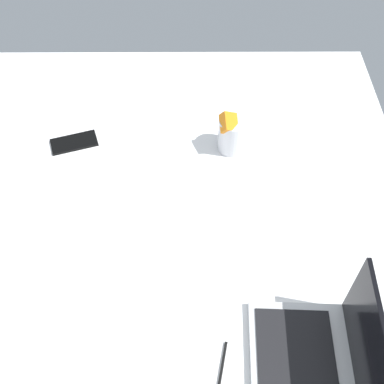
{
  "coord_description": "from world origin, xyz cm",
  "views": [
    {
      "loc": [
        64.12,
        6.84,
        125.9
      ],
      "look_at": [
        -18.33,
        7.21,
        24.0
      ],
      "focal_mm": 45.68,
      "sensor_mm": 36.0,
      "label": 1
    }
  ],
  "objects": [
    {
      "name": "cell_phone",
      "position": [
        -42.74,
        -29.12,
        18.4
      ],
      "size": [
        10.77,
        15.41,
        0.8
      ],
      "primitive_type": "cube",
      "rotation": [
        0.0,
        0.0,
        3.45
      ],
      "color": "black",
      "rests_on": "bed_mattress"
    },
    {
      "name": "charger_cable",
      "position": [
        29.33,
        13.06,
        18.3
      ],
      "size": [
        16.76,
        4.1,
        0.6
      ],
      "primitive_type": "cube",
      "rotation": [
        0.0,
        0.0,
        -0.21
      ],
      "color": "black",
      "rests_on": "bed_mattress"
    },
    {
      "name": "bed_mattress",
      "position": [
        0.0,
        0.0,
        9.0
      ],
      "size": [
        180.0,
        140.0,
        18.0
      ],
      "primitive_type": "cube",
      "color": "white",
      "rests_on": "ground"
    },
    {
      "name": "laptop",
      "position": [
        28.77,
        34.23,
        22.41
      ],
      "size": [
        33.96,
        24.4,
        23.0
      ],
      "rotation": [
        0.0,
        0.0,
        -0.04
      ],
      "color": "#B7BABC",
      "rests_on": "bed_mattress"
    },
    {
      "name": "snack_cup",
      "position": [
        -40.81,
        19.39,
        23.89
      ],
      "size": [
        9.18,
        9.02,
        14.32
      ],
      "color": "silver",
      "rests_on": "bed_mattress"
    }
  ]
}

